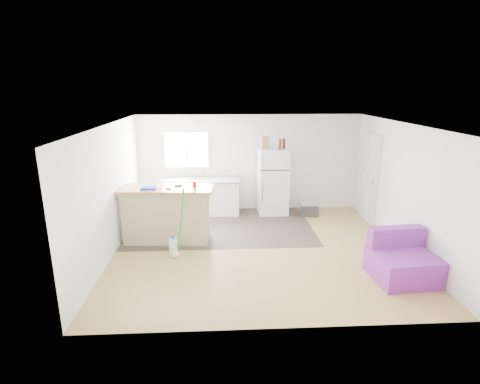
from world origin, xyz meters
name	(u,v)px	position (x,y,z in m)	size (l,w,h in m)	color
room	(259,190)	(0.00, 0.00, 1.20)	(5.51, 5.01, 2.41)	#B0864A
vinyl_zone	(221,226)	(-0.73, 1.25, 0.00)	(4.05, 2.50, 0.00)	#342D27
window	(186,150)	(-1.55, 2.49, 1.55)	(1.18, 0.06, 0.98)	white
interior_door	(369,178)	(2.72, 1.55, 1.02)	(0.11, 0.92, 2.10)	white
ceiling_fixture	(197,121)	(-1.20, 1.20, 2.36)	(0.30, 0.30, 0.07)	white
kitchen_cabinets	(201,196)	(-1.22, 2.20, 0.44)	(1.99, 0.73, 1.15)	white
peninsula	(167,214)	(-1.81, 0.52, 0.57)	(1.87, 0.82, 1.12)	beige
refrigerator	(273,181)	(0.55, 2.15, 0.81)	(0.75, 0.71, 1.61)	white
cooler	(309,209)	(1.43, 1.89, 0.17)	(0.47, 0.34, 0.34)	#303032
purple_seat	(401,262)	(2.23, -1.25, 0.28)	(1.01, 0.96, 0.78)	purple
cleaner_jug	(173,245)	(-1.64, -0.09, 0.15)	(0.16, 0.13, 0.33)	white
mop	(177,245)	(-1.55, -0.28, 0.23)	(0.31, 0.36, 1.34)	green
red_cup	(195,184)	(-1.24, 0.53, 1.18)	(0.08, 0.08, 0.12)	red
blue_tray	(149,188)	(-2.13, 0.44, 1.14)	(0.30, 0.22, 0.04)	#122FB0
tool_a	(178,186)	(-1.57, 0.61, 1.14)	(0.14, 0.05, 0.03)	black
tool_b	(168,189)	(-1.74, 0.39, 1.14)	(0.10, 0.04, 0.03)	black
cardboard_box	(265,143)	(0.34, 2.13, 1.76)	(0.20, 0.10, 0.30)	#A3825D
bottle_left	(280,144)	(0.70, 2.06, 1.74)	(0.07, 0.07, 0.25)	#3C1D0A
bottle_right	(284,144)	(0.80, 2.15, 1.74)	(0.07, 0.07, 0.25)	#3C1D0A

